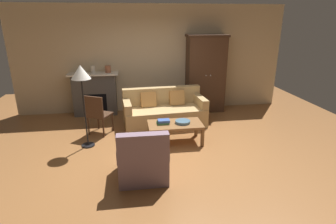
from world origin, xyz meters
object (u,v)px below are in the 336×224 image
(couch, at_px, (164,112))
(coffee_table, at_px, (175,126))
(fruit_bowl, at_px, (183,122))
(mantel_vase_terracotta, at_px, (108,69))
(mantel_vase_cream, at_px, (93,69))
(floor_lamp, at_px, (81,77))
(book_stack, at_px, (163,122))
(armoire, at_px, (205,74))
(armchair_near_left, at_px, (143,160))
(fireplace, at_px, (95,94))
(side_chair_wooden, at_px, (97,112))

(couch, height_order, coffee_table, couch)
(fruit_bowl, height_order, mantel_vase_terracotta, mantel_vase_terracotta)
(coffee_table, xyz_separation_m, mantel_vase_cream, (-1.78, 2.02, 0.85))
(coffee_table, distance_m, floor_lamp, 2.05)
(mantel_vase_terracotta, bearing_deg, book_stack, -59.83)
(armoire, bearing_deg, book_stack, -126.03)
(couch, distance_m, mantel_vase_cream, 2.16)
(couch, xyz_separation_m, book_stack, (-0.15, -1.01, 0.14))
(fruit_bowl, bearing_deg, armchair_near_left, -126.00)
(fireplace, bearing_deg, floor_lamp, -89.54)
(side_chair_wooden, xyz_separation_m, floor_lamp, (-0.17, -0.56, 0.90))
(book_stack, relative_size, floor_lamp, 0.16)
(fireplace, distance_m, book_stack, 2.54)
(mantel_vase_terracotta, relative_size, side_chair_wooden, 0.20)
(fruit_bowl, bearing_deg, coffee_table, 179.13)
(mantel_vase_terracotta, bearing_deg, fireplace, 177.30)
(side_chair_wooden, bearing_deg, couch, 13.78)
(mantel_vase_cream, bearing_deg, side_chair_wooden, -82.34)
(armoire, bearing_deg, fruit_bowl, -117.28)
(armoire, bearing_deg, mantel_vase_cream, 178.83)
(mantel_vase_cream, bearing_deg, armoire, -1.17)
(fruit_bowl, distance_m, book_stack, 0.40)
(armoire, xyz_separation_m, armchair_near_left, (-1.90, -3.19, -0.71))
(armchair_near_left, bearing_deg, book_stack, 68.47)
(fireplace, distance_m, couch, 1.99)
(armoire, distance_m, coffee_table, 2.37)
(fruit_bowl, distance_m, armchair_near_left, 1.52)
(fruit_bowl, height_order, mantel_vase_cream, mantel_vase_cream)
(couch, relative_size, mantel_vase_terracotta, 11.09)
(fireplace, height_order, coffee_table, fireplace)
(side_chair_wooden, bearing_deg, fruit_bowl, -20.55)
(fireplace, xyz_separation_m, book_stack, (1.54, -2.02, -0.11))
(mantel_vase_cream, bearing_deg, mantel_vase_terracotta, 0.00)
(floor_lamp, bearing_deg, book_stack, -2.90)
(coffee_table, bearing_deg, fruit_bowl, -0.87)
(fruit_bowl, relative_size, mantel_vase_cream, 1.65)
(mantel_vase_cream, bearing_deg, floor_lamp, -89.53)
(armoire, relative_size, couch, 1.04)
(couch, xyz_separation_m, armchair_near_left, (-0.65, -2.26, -0.00))
(fireplace, xyz_separation_m, mantel_vase_terracotta, (0.38, -0.02, 0.64))
(coffee_table, height_order, book_stack, book_stack)
(coffee_table, bearing_deg, couch, 94.80)
(fireplace, xyz_separation_m, floor_lamp, (0.02, -1.94, 0.84))
(fruit_bowl, bearing_deg, armoire, 62.72)
(mantel_vase_cream, height_order, floor_lamp, floor_lamp)
(fruit_bowl, bearing_deg, couch, 103.34)
(armoire, relative_size, side_chair_wooden, 2.28)
(fireplace, distance_m, mantel_vase_terracotta, 0.74)
(armoire, relative_size, mantel_vase_terracotta, 11.50)
(side_chair_wooden, bearing_deg, coffee_table, -22.32)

